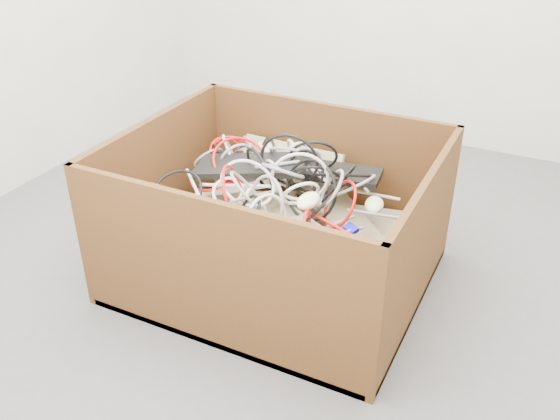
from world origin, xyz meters
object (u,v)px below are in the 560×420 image
at_px(cardboard_box, 274,244).
at_px(vga_plug, 351,229).
at_px(power_strip_right, 193,227).
at_px(power_strip_left, 248,183).

height_order(cardboard_box, vga_plug, cardboard_box).
height_order(power_strip_right, vga_plug, power_strip_right).
xyz_separation_m(cardboard_box, vga_plug, (0.33, -0.06, 0.20)).
xyz_separation_m(power_strip_left, vga_plug, (0.49, -0.15, 0.00)).
relative_size(cardboard_box, power_strip_left, 3.94).
bearing_deg(cardboard_box, power_strip_left, 152.23).
distance_m(cardboard_box, power_strip_left, 0.27).
bearing_deg(power_strip_right, cardboard_box, 52.65).
relative_size(power_strip_left, vga_plug, 6.37).
xyz_separation_m(cardboard_box, power_strip_right, (-0.20, -0.26, 0.17)).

